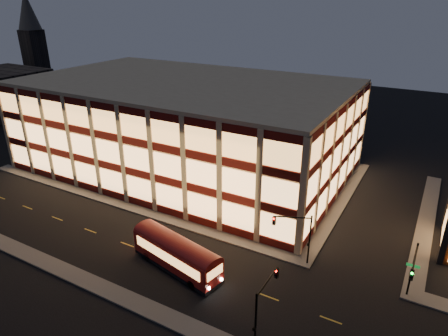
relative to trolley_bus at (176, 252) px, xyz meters
The scene contains 12 objects.
ground 13.64m from the trolley_bus, 150.04° to the left, with size 200.00×200.00×0.00m, color black.
sidewalk_office_south 16.71m from the trolley_bus, 152.22° to the left, with size 54.00×2.00×0.15m, color #514F4C.
sidewalk_office_east 26.37m from the trolley_bus, 64.50° to the left, with size 2.00×30.00×0.15m, color #514F4C.
sidewalk_tower_west 32.64m from the trolley_bus, 46.76° to the left, with size 2.00×30.00×0.15m, color #514F4C.
sidewalk_near 13.40m from the trolley_bus, 151.78° to the right, with size 100.00×2.00×0.15m, color #514F4C.
office_building 28.27m from the trolley_bus, 121.68° to the left, with size 50.45×30.45×14.50m.
church_tower 94.36m from the trolley_bus, 150.22° to the left, with size 5.00×5.00×18.00m, color #2D2621.
church_spire 96.41m from the trolley_bus, 150.22° to the left, with size 6.00×6.00×10.00m, color #4C473F.
traffic_signal_far 12.79m from the trolley_bus, 33.50° to the left, with size 3.79×1.87×6.00m.
traffic_signal_right 22.75m from the trolley_bus, 15.64° to the left, with size 1.20×4.37×6.00m.
traffic_signal_near 12.75m from the trolley_bus, 19.98° to the right, with size 0.32×4.45×6.00m.
trolley_bus is the anchor object (origin of this frame).
Camera 1 is at (33.08, -34.54, 26.80)m, focal length 32.00 mm.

